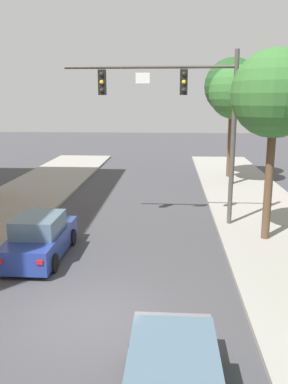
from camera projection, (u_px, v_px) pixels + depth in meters
name	position (u px, v px, depth m)	size (l,w,h in m)	color
ground_plane	(95.00, 318.00, 10.67)	(120.00, 120.00, 0.00)	#424247
traffic_signal_mast	(185.00, 105.00, 17.29)	(7.35, 0.38, 7.50)	#514C47
car_lead_blue	(41.00, 238.00, 14.64)	(1.84, 4.24, 1.60)	navy
street_tree_second	(275.00, 95.00, 15.12)	(3.33, 3.33, 7.35)	brown
street_tree_third	(236.00, 93.00, 25.55)	(3.39, 3.39, 7.60)	brown
street_tree_farthest	(232.00, 87.00, 28.03)	(3.89, 3.89, 8.29)	brown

